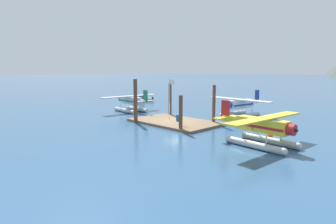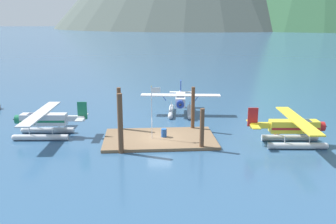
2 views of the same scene
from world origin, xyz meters
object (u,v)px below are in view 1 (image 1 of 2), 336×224
fuel_drum (178,118)px  mooring_buoy (269,136)px  flagpole (170,94)px  seaplane_white_bow_right (240,106)px  seaplane_silver_port_fwd (131,102)px  boat_grey_open_west (142,99)px  seaplane_yellow_stbd_aft (262,129)px

fuel_drum → mooring_buoy: size_ratio=1.32×
flagpole → seaplane_white_bow_right: (4.00, 10.80, -2.18)m
fuel_drum → seaplane_white_bow_right: bearing=74.7°
mooring_buoy → seaplane_white_bow_right: 13.89m
fuel_drum → seaplane_silver_port_fwd: size_ratio=0.08×
flagpole → seaplane_silver_port_fwd: (-11.63, 2.26, -2.18)m
mooring_buoy → boat_grey_open_west: bearing=160.1°
seaplane_yellow_stbd_aft → boat_grey_open_west: size_ratio=2.36×
fuel_drum → seaplane_white_bow_right: 10.88m
flagpole → seaplane_yellow_stbd_aft: (14.02, -2.27, -2.18)m
fuel_drum → seaplane_silver_port_fwd: bearing=171.4°
flagpole → seaplane_silver_port_fwd: size_ratio=0.53×
flagpole → fuel_drum: size_ratio=6.26×
boat_grey_open_west → mooring_buoy: bearing=-19.9°
fuel_drum → boat_grey_open_west: (-23.82, 13.41, -0.25)m
fuel_drum → seaplane_white_bow_right: size_ratio=0.08×
seaplane_silver_port_fwd → fuel_drum: bearing=-8.6°
flagpole → seaplane_white_bow_right: bearing=69.7°
fuel_drum → seaplane_silver_port_fwd: 12.94m
fuel_drum → mooring_buoy: (12.27, 0.31, -0.41)m
seaplane_silver_port_fwd → boat_grey_open_west: (-11.05, 11.48, -1.09)m
seaplane_silver_port_fwd → seaplane_white_bow_right: (15.63, 8.53, 0.00)m
flagpole → mooring_buoy: 13.85m
seaplane_white_bow_right → boat_grey_open_west: bearing=173.7°
seaplane_white_bow_right → boat_grey_open_west: (-26.68, 2.95, -1.09)m
flagpole → mooring_buoy: (13.40, 0.64, -3.43)m
boat_grey_open_west → seaplane_silver_port_fwd: bearing=-46.1°
mooring_buoy → seaplane_white_bow_right: size_ratio=0.06×
seaplane_yellow_stbd_aft → mooring_buoy: bearing=101.9°
seaplane_white_bow_right → seaplane_yellow_stbd_aft: bearing=-52.5°
fuel_drum → seaplane_yellow_stbd_aft: 13.17m
flagpole → seaplane_silver_port_fwd: bearing=169.0°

